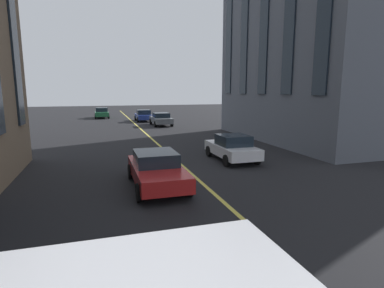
# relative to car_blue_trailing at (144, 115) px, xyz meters

# --- Properties ---
(lane_centre_line) EXTENTS (80.00, 0.16, 0.01)m
(lane_centre_line) POSITION_rel_car_blue_trailing_xyz_m (-18.72, 1.40, -0.70)
(lane_centre_line) COLOR #D8C64C
(lane_centre_line) RESTS_ON ground_plane
(car_blue_trailing) EXTENTS (3.90, 1.89, 1.40)m
(car_blue_trailing) POSITION_rel_car_blue_trailing_xyz_m (0.00, 0.00, 0.00)
(car_blue_trailing) COLOR navy
(car_blue_trailing) RESTS_ON ground_plane
(car_white_oncoming) EXTENTS (3.90, 1.89, 1.40)m
(car_white_oncoming) POSITION_rel_car_blue_trailing_xyz_m (-23.01, -1.51, 0.00)
(car_white_oncoming) COLOR silver
(car_white_oncoming) RESTS_ON ground_plane
(car_green_mid) EXTENTS (3.90, 1.89, 1.40)m
(car_green_mid) POSITION_rel_car_blue_trailing_xyz_m (6.12, 4.84, 0.00)
(car_green_mid) COLOR #1E6038
(car_green_mid) RESTS_ON ground_plane
(car_red_far) EXTENTS (4.40, 1.95, 1.37)m
(car_red_far) POSITION_rel_car_blue_trailing_xyz_m (-26.44, 3.25, 0.00)
(car_red_far) COLOR #B21E1E
(car_red_far) RESTS_ON ground_plane
(car_grey_near) EXTENTS (4.40, 1.95, 1.37)m
(car_grey_near) POSITION_rel_car_blue_trailing_xyz_m (-5.19, -1.14, 0.00)
(car_grey_near) COLOR slate
(car_grey_near) RESTS_ON ground_plane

